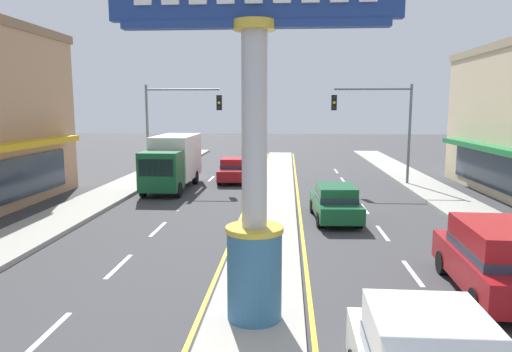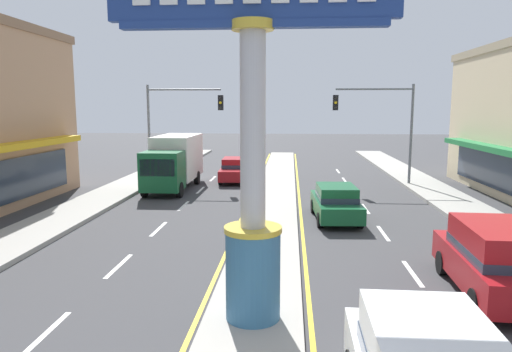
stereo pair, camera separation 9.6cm
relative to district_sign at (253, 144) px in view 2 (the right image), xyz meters
name	(u,v)px [view 2 (the right image)]	position (x,y,z in m)	size (l,w,h in m)	color
median_strip	(273,206)	(0.00, 12.33, -4.01)	(2.26, 52.00, 0.14)	#A39E93
sidewalk_left	(75,212)	(-9.02, 10.33, -3.99)	(2.57, 60.00, 0.18)	#9E9B93
sidewalk_right	(481,218)	(9.02, 10.33, -3.99)	(2.57, 60.00, 0.18)	#9E9B93
lane_markings	(272,213)	(0.00, 10.97, -4.07)	(9.00, 52.00, 0.01)	silver
district_sign	(253,144)	(0.00, 0.00, 0.00)	(6.04, 1.28, 7.98)	#33668C
traffic_light_left_side	(176,116)	(-6.37, 19.08, 0.17)	(4.86, 0.46, 6.20)	slate
traffic_light_right_side	(383,117)	(6.37, 19.07, 0.17)	(4.86, 0.46, 6.20)	slate
sedan_near_right_lane	(336,202)	(2.78, 9.93, -3.29)	(2.01, 4.39, 1.53)	#14562D
sedan_far_right_lane	(235,169)	(-2.78, 20.10, -3.29)	(1.96, 4.36, 1.53)	maroon
box_truck_mid_left_lane	(174,160)	(-6.08, 17.25, -2.38)	(2.29, 6.90, 3.12)	#14562D
suv_far_left_oncoming	(495,259)	(6.08, 2.00, -3.09)	(2.12, 4.68, 1.90)	maroon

